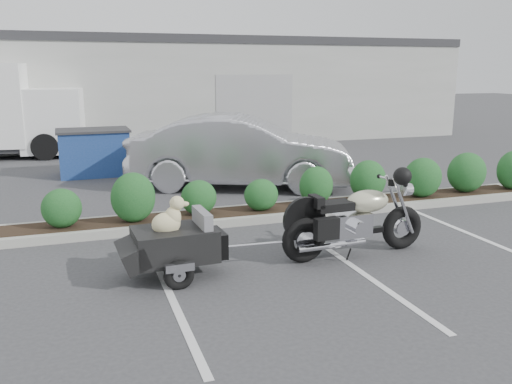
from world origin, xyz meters
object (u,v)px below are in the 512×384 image
object	(u,v)px
motorcycle	(356,221)
sedan	(241,152)
pet_trailer	(173,243)
dumpster	(94,152)

from	to	relation	value
motorcycle	sedan	size ratio (longest dim) A/B	0.46
pet_trailer	sedan	xyz separation A→B (m)	(2.60, 5.27, 0.38)
pet_trailer	sedan	distance (m)	5.89
pet_trailer	motorcycle	bearing A→B (deg)	-2.99
motorcycle	pet_trailer	world-z (taller)	motorcycle
dumpster	pet_trailer	bearing A→B (deg)	-86.08
motorcycle	sedan	distance (m)	5.31
pet_trailer	dumpster	xyz separation A→B (m)	(-0.69, 8.02, 0.14)
motorcycle	sedan	bearing A→B (deg)	89.46
sedan	pet_trailer	bearing A→B (deg)	176.43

